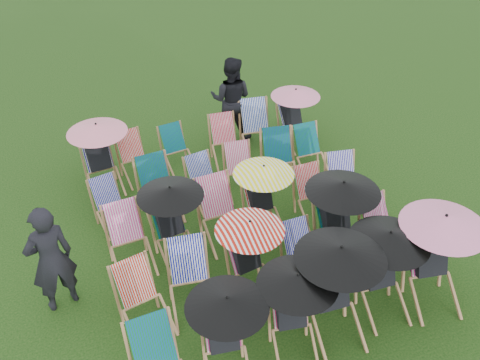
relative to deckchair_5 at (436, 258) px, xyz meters
name	(u,v)px	position (x,y,z in m)	size (l,w,h in m)	color
ground	(246,236)	(-2.00, 2.23, -0.76)	(100.00, 100.00, 0.00)	black
deckchair_1	(226,335)	(-3.22, -0.04, -0.11)	(1.04, 1.11, 1.24)	#A97A4F
deckchair_2	(294,312)	(-2.27, -0.04, -0.10)	(1.05, 1.12, 1.25)	#A97A4F
deckchair_3	(336,291)	(-1.63, 0.01, -0.01)	(1.21, 1.27, 1.44)	#A97A4F
deckchair_4	(385,271)	(-0.78, 0.11, -0.06)	(1.12, 1.18, 1.33)	#A97A4F
deckchair_5	(436,258)	(0.00, 0.00, 0.00)	(1.22, 1.30, 1.45)	#A97A4F
deckchair_6	(143,301)	(-4.02, 1.06, -0.30)	(0.77, 0.96, 0.93)	#A97A4F
deckchair_7	(191,282)	(-3.30, 1.13, -0.27)	(0.78, 0.99, 0.99)	#A97A4F
deckchair_8	(250,256)	(-2.38, 1.16, -0.13)	(1.02, 1.10, 1.21)	#A97A4F
deckchair_9	(303,254)	(-1.53, 1.11, -0.35)	(0.55, 0.77, 0.82)	#A97A4F
deckchair_10	(341,220)	(-0.80, 1.27, -0.04)	(1.16, 1.21, 1.38)	#A97A4F
deckchair_11	(384,231)	(-0.10, 1.05, -0.31)	(0.71, 0.90, 0.90)	#A97A4F
deckchair_12	(129,241)	(-3.93, 2.32, -0.28)	(0.68, 0.92, 0.96)	#A97A4F
deckchair_13	(172,221)	(-3.22, 2.32, -0.11)	(1.05, 1.12, 1.24)	#A97A4F
deckchair_14	(222,214)	(-2.38, 2.36, -0.26)	(0.71, 0.97, 1.02)	#A97A4F
deckchair_15	(263,197)	(-1.63, 2.35, -0.13)	(1.02, 1.08, 1.21)	#A97A4F
deckchair_16	(314,195)	(-0.69, 2.31, -0.33)	(0.58, 0.80, 0.86)	#A97A4F
deckchair_17	(345,185)	(-0.04, 2.35, -0.31)	(0.75, 0.94, 0.92)	#A97A4F
deckchair_18	(111,206)	(-4.01, 3.39, -0.36)	(0.67, 0.84, 0.82)	#A97A4F
deckchair_19	(159,190)	(-3.16, 3.39, -0.27)	(0.70, 0.95, 0.99)	#A97A4F
deckchair_20	(206,183)	(-2.30, 3.37, -0.34)	(0.67, 0.86, 0.86)	#A97A4F
deckchair_21	(241,172)	(-1.59, 3.45, -0.33)	(0.67, 0.86, 0.87)	#A97A4F
deckchair_22	(280,161)	(-0.82, 3.39, -0.26)	(0.83, 1.03, 1.00)	#A97A4F
deckchair_23	(312,153)	(-0.09, 3.50, -0.31)	(0.61, 0.84, 0.90)	#A97A4F
deckchair_24	(100,156)	(-3.94, 4.56, -0.08)	(1.10, 1.16, 1.30)	#A97A4F
deckchair_25	(135,158)	(-3.30, 4.64, -0.33)	(0.68, 0.86, 0.86)	#A97A4F
deckchair_26	(178,150)	(-2.45, 4.63, -0.35)	(0.64, 0.82, 0.83)	#A97A4F
deckchair_27	(226,141)	(-1.48, 4.53, -0.32)	(0.67, 0.87, 0.89)	#A97A4F
deckchair_28	(258,130)	(-0.75, 4.60, -0.26)	(0.80, 1.02, 1.02)	#A97A4F
deckchair_29	(295,116)	(0.11, 4.61, -0.13)	(1.02, 1.10, 1.21)	#A97A4F
person_left	(51,259)	(-5.07, 1.90, 0.13)	(0.65, 0.43, 1.79)	black
person_rear	(231,99)	(-1.05, 5.33, 0.15)	(0.89, 0.69, 1.84)	black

